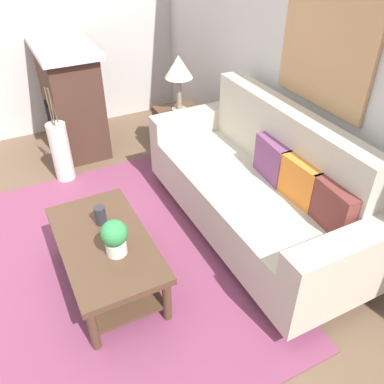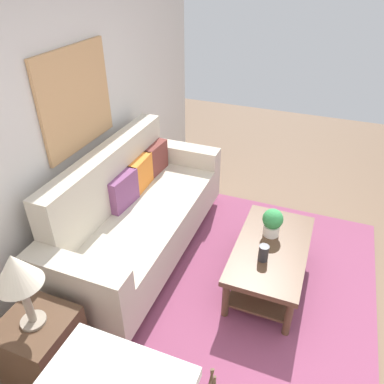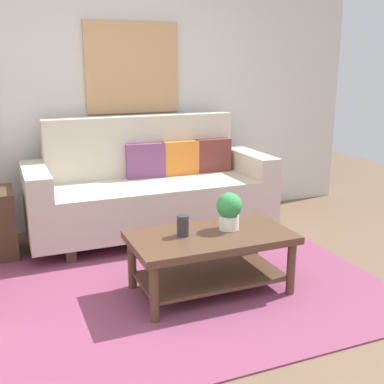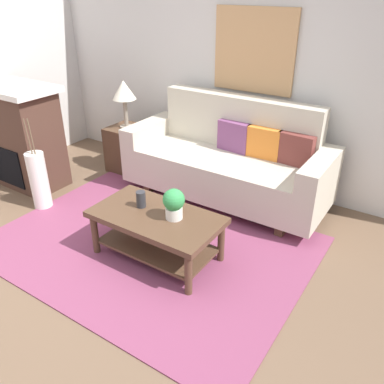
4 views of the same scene
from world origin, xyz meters
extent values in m
plane|color=brown|center=(0.00, 0.00, 0.00)|extent=(9.12, 9.12, 0.00)
cube|color=silver|center=(0.00, 2.23, 1.35)|extent=(5.12, 0.10, 2.70)
cube|color=#843D5B|center=(0.00, 0.50, 0.01)|extent=(2.80, 2.06, 0.01)
cube|color=beige|center=(0.15, 1.63, 0.32)|extent=(1.79, 0.84, 0.40)
cube|color=beige|center=(0.15, 1.95, 0.80)|extent=(1.79, 0.20, 0.56)
cube|color=beige|center=(-0.85, 1.63, 0.42)|extent=(0.20, 0.84, 0.60)
cube|color=beige|center=(1.14, 1.63, 0.42)|extent=(0.20, 0.84, 0.60)
cube|color=#513826|center=(-0.65, 1.63, 0.06)|extent=(0.08, 0.74, 0.12)
cube|color=#513826|center=(0.94, 1.63, 0.06)|extent=(0.08, 0.74, 0.12)
cube|color=#7A4270|center=(0.15, 1.82, 0.68)|extent=(0.37, 0.15, 0.32)
cube|color=orange|center=(0.49, 1.82, 0.68)|extent=(0.36, 0.13, 0.32)
cube|color=brown|center=(0.83, 1.82, 0.68)|extent=(0.37, 0.14, 0.32)
cube|color=#513826|center=(0.17, 0.40, 0.41)|extent=(1.10, 0.60, 0.05)
cube|color=#513826|center=(0.17, 0.40, 0.12)|extent=(0.98, 0.50, 0.02)
cylinder|color=#513826|center=(-0.32, 0.15, 0.19)|extent=(0.06, 0.06, 0.38)
cylinder|color=#513826|center=(0.66, 0.15, 0.19)|extent=(0.06, 0.06, 0.38)
cylinder|color=#513826|center=(-0.32, 0.65, 0.19)|extent=(0.06, 0.06, 0.38)
cylinder|color=#513826|center=(0.66, 0.65, 0.19)|extent=(0.06, 0.06, 0.38)
cylinder|color=#2D2D33|center=(-0.02, 0.44, 0.50)|extent=(0.08, 0.08, 0.14)
cylinder|color=white|center=(0.33, 0.45, 0.48)|extent=(0.14, 0.14, 0.10)
sphere|color=#348E49|center=(0.33, 0.45, 0.60)|extent=(0.18, 0.18, 0.18)
cube|color=tan|center=(0.15, 2.16, 1.51)|extent=(0.90, 0.03, 0.84)
camera|label=1|loc=(2.31, 0.00, 2.36)|focal=38.13mm
camera|label=2|loc=(-2.31, 0.17, 2.55)|focal=34.75mm
camera|label=3|loc=(-1.11, -2.38, 1.55)|focal=44.81mm
camera|label=4|loc=(1.97, -1.80, 2.16)|focal=37.27mm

